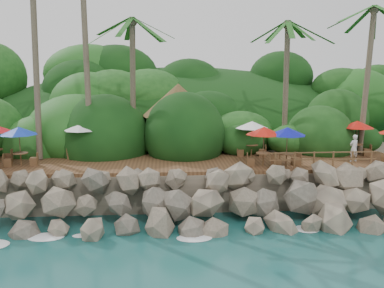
{
  "coord_description": "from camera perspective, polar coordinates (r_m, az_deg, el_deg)",
  "views": [
    {
      "loc": [
        -1.66,
        -17.76,
        7.57
      ],
      "look_at": [
        0.0,
        6.0,
        3.4
      ],
      "focal_mm": 37.85,
      "sensor_mm": 36.0,
      "label": 1
    }
  ],
  "objects": [
    {
      "name": "ground",
      "position": [
        19.38,
        1.27,
        -13.07
      ],
      "size": [
        140.0,
        140.0,
        0.0
      ],
      "primitive_type": "plane",
      "color": "#19514F",
      "rests_on": "ground"
    },
    {
      "name": "land_base",
      "position": [
        34.42,
        -1.16,
        -0.99
      ],
      "size": [
        32.0,
        25.2,
        2.1
      ],
      "primitive_type": "cube",
      "color": "gray",
      "rests_on": "ground"
    },
    {
      "name": "jungle_hill",
      "position": [
        41.98,
        -1.67,
        -0.46
      ],
      "size": [
        44.8,
        28.0,
        15.4
      ],
      "primitive_type": "ellipsoid",
      "color": "#143811",
      "rests_on": "ground"
    },
    {
      "name": "seawall",
      "position": [
        20.84,
        0.78,
        -8.01
      ],
      "size": [
        29.0,
        4.0,
        2.3
      ],
      "primitive_type": null,
      "color": "gray",
      "rests_on": "ground"
    },
    {
      "name": "terrace",
      "position": [
        24.41,
        -0.0,
        -2.78
      ],
      "size": [
        26.0,
        5.0,
        0.2
      ],
      "primitive_type": "cube",
      "color": "brown",
      "rests_on": "land_base"
    },
    {
      "name": "jungle_foliage",
      "position": [
        33.66,
        -1.07,
        -3.07
      ],
      "size": [
        44.0,
        16.0,
        12.0
      ],
      "primitive_type": null,
      "color": "#143811",
      "rests_on": "ground"
    },
    {
      "name": "foam_line",
      "position": [
        19.64,
        1.19,
        -12.65
      ],
      "size": [
        25.2,
        0.8,
        0.06
      ],
      "color": "white",
      "rests_on": "ground"
    },
    {
      "name": "palapa",
      "position": [
        27.71,
        -1.95,
        6.24
      ],
      "size": [
        4.98,
        4.98,
        4.6
      ],
      "color": "brown",
      "rests_on": "ground"
    },
    {
      "name": "dining_clusters",
      "position": [
        23.9,
        -1.16,
        1.79
      ],
      "size": [
        25.7,
        5.13,
        2.28
      ],
      "color": "brown",
      "rests_on": "terrace"
    },
    {
      "name": "railing",
      "position": [
        23.63,
        18.06,
        -1.95
      ],
      "size": [
        6.1,
        0.1,
        1.0
      ],
      "color": "brown",
      "rests_on": "terrace"
    },
    {
      "name": "waiter",
      "position": [
        26.25,
        21.85,
        -0.54
      ],
      "size": [
        0.69,
        0.54,
        1.65
      ],
      "primitive_type": "imported",
      "rotation": [
        0.0,
        0.0,
        3.42
      ],
      "color": "white",
      "rests_on": "terrace"
    }
  ]
}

